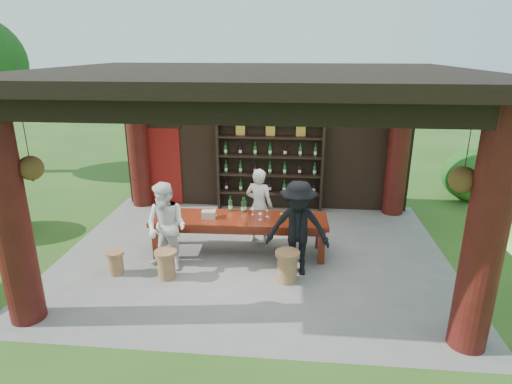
# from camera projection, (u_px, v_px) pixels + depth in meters

# --- Properties ---
(ground) EXTENTS (90.00, 90.00, 0.00)m
(ground) POSITION_uv_depth(u_px,v_px,m) (254.00, 254.00, 8.40)
(ground) COLOR #2D5119
(ground) RESTS_ON ground
(pavilion) EXTENTS (7.50, 6.00, 3.60)m
(pavilion) POSITION_uv_depth(u_px,v_px,m) (255.00, 143.00, 8.12)
(pavilion) COLOR slate
(pavilion) RESTS_ON ground
(wine_shelf) EXTENTS (2.56, 0.39, 2.25)m
(wine_shelf) POSITION_uv_depth(u_px,v_px,m) (270.00, 166.00, 10.33)
(wine_shelf) COLOR black
(wine_shelf) RESTS_ON ground
(tasting_table) EXTENTS (3.39, 0.98, 0.75)m
(tasting_table) POSITION_uv_depth(u_px,v_px,m) (239.00, 223.00, 8.25)
(tasting_table) COLOR #55210C
(tasting_table) RESTS_ON ground
(stool_near_left) EXTENTS (0.39, 0.39, 0.51)m
(stool_near_left) POSITION_uv_depth(u_px,v_px,m) (166.00, 264.00, 7.45)
(stool_near_left) COLOR brown
(stool_near_left) RESTS_ON ground
(stool_near_right) EXTENTS (0.42, 0.42, 0.56)m
(stool_near_right) POSITION_uv_depth(u_px,v_px,m) (287.00, 266.00, 7.33)
(stool_near_right) COLOR brown
(stool_near_right) RESTS_ON ground
(stool_far_left) EXTENTS (0.33, 0.33, 0.44)m
(stool_far_left) POSITION_uv_depth(u_px,v_px,m) (116.00, 262.00, 7.59)
(stool_far_left) COLOR brown
(stool_far_left) RESTS_ON ground
(host) EXTENTS (0.66, 0.53, 1.58)m
(host) POSITION_uv_depth(u_px,v_px,m) (259.00, 206.00, 8.69)
(host) COLOR beige
(host) RESTS_ON ground
(guest_woman) EXTENTS (0.94, 0.82, 1.63)m
(guest_woman) POSITION_uv_depth(u_px,v_px,m) (166.00, 227.00, 7.61)
(guest_woman) COLOR white
(guest_woman) RESTS_ON ground
(guest_man) EXTENTS (1.14, 0.70, 1.72)m
(guest_man) POSITION_uv_depth(u_px,v_px,m) (298.00, 228.00, 7.43)
(guest_man) COLOR black
(guest_man) RESTS_ON ground
(table_bottles) EXTENTS (0.36, 0.12, 0.31)m
(table_bottles) POSITION_uv_depth(u_px,v_px,m) (239.00, 204.00, 8.46)
(table_bottles) COLOR #194C1E
(table_bottles) RESTS_ON tasting_table
(table_glasses) EXTENTS (1.67, 0.32, 0.15)m
(table_glasses) POSITION_uv_depth(u_px,v_px,m) (266.00, 214.00, 8.17)
(table_glasses) COLOR silver
(table_glasses) RESTS_ON tasting_table
(napkin_basket) EXTENTS (0.27, 0.19, 0.14)m
(napkin_basket) POSITION_uv_depth(u_px,v_px,m) (209.00, 214.00, 8.17)
(napkin_basket) COLOR #BF6672
(napkin_basket) RESTS_ON tasting_table
(shrubs) EXTENTS (14.09, 7.62, 1.36)m
(shrubs) POSITION_uv_depth(u_px,v_px,m) (329.00, 223.00, 8.50)
(shrubs) COLOR #194C14
(shrubs) RESTS_ON ground
(trees) EXTENTS (21.69, 10.86, 4.80)m
(trees) POSITION_uv_depth(u_px,v_px,m) (443.00, 73.00, 8.54)
(trees) COLOR #3F2819
(trees) RESTS_ON ground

